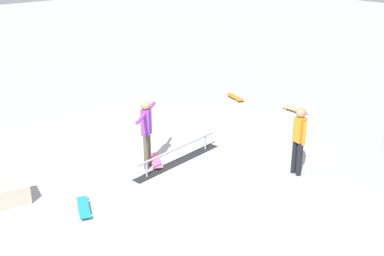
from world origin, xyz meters
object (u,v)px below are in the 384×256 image
object	(u,v)px
grind_rail	(178,156)
loose_skateboard_teal	(84,207)
skateboard_main	(155,160)
loose_skateboard_natural	(295,110)
bystander_orange_shirt	(299,137)
skater_main	(146,129)
loose_skateboard_orange	(235,97)

from	to	relation	value
grind_rail	loose_skateboard_teal	world-z (taller)	grind_rail
skateboard_main	loose_skateboard_natural	distance (m)	5.15
bystander_orange_shirt	loose_skateboard_teal	distance (m)	4.63
skater_main	loose_skateboard_teal	distance (m)	2.29
grind_rail	loose_skateboard_orange	distance (m)	4.85
loose_skateboard_natural	loose_skateboard_teal	xyz separation A→B (m)	(7.38, 0.91, 0.00)
bystander_orange_shirt	loose_skateboard_orange	xyz separation A→B (m)	(-2.60, -4.49, -0.78)
skater_main	loose_skateboard_teal	xyz separation A→B (m)	(1.99, 0.74, -0.85)
skateboard_main	grind_rail	bearing A→B (deg)	-95.64
skater_main	loose_skateboard_orange	world-z (taller)	skater_main
loose_skateboard_teal	bystander_orange_shirt	bearing A→B (deg)	-87.63
skateboard_main	loose_skateboard_natural	xyz separation A→B (m)	(-5.15, -0.13, 0.00)
grind_rail	loose_skateboard_teal	size ratio (longest dim) A/B	3.17
grind_rail	skater_main	xyz separation A→B (m)	(0.66, -0.25, 0.75)
grind_rail	skateboard_main	distance (m)	0.52
loose_skateboard_orange	grind_rail	bearing A→B (deg)	133.33
skateboard_main	skater_main	bearing A→B (deg)	127.08
skater_main	skateboard_main	size ratio (longest dim) A/B	1.98
grind_rail	bystander_orange_shirt	size ratio (longest dim) A/B	1.70
loose_skateboard_natural	loose_skateboard_orange	bearing A→B (deg)	-166.42
skateboard_main	loose_skateboard_teal	distance (m)	2.36
skater_main	loose_skateboard_orange	xyz separation A→B (m)	(-4.88, -2.15, -0.85)
loose_skateboard_orange	skateboard_main	bearing A→B (deg)	128.15
loose_skateboard_natural	loose_skateboard_teal	world-z (taller)	same
skateboard_main	bystander_orange_shirt	distance (m)	3.23
grind_rail	loose_skateboard_natural	xyz separation A→B (m)	(-4.72, -0.42, -0.09)
skateboard_main	loose_skateboard_natural	bearing A→B (deg)	-60.22
bystander_orange_shirt	loose_skateboard_orange	distance (m)	5.25
bystander_orange_shirt	loose_skateboard_natural	size ratio (longest dim) A/B	1.89
grind_rail	bystander_orange_shirt	xyz separation A→B (m)	(-1.61, 2.09, 0.69)
loose_skateboard_natural	loose_skateboard_teal	size ratio (longest dim) A/B	0.99
skateboard_main	loose_skateboard_orange	world-z (taller)	same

